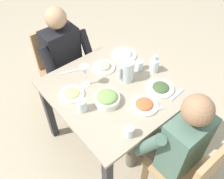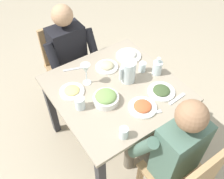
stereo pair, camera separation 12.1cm
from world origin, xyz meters
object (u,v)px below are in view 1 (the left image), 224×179
at_px(diner_near, 68,63).
at_px(water_pitcher, 126,70).
at_px(salad_bowl, 107,98).
at_px(plate_beans, 104,66).
at_px(plate_yoghurt, 124,54).
at_px(water_glass_near_left, 82,105).
at_px(plate_fries, 72,94).
at_px(oil_carafe, 154,66).
at_px(water_glass_far_right, 139,65).
at_px(dining_table, 115,97).
at_px(plate_dolmas, 161,88).
at_px(chair_far, 190,171).
at_px(diner_far, 172,141).
at_px(water_glass_near_right, 129,132).
at_px(wine_glass, 85,72).
at_px(plate_rice_curry, 144,105).
at_px(chair_near, 59,64).

relative_size(diner_near, water_pitcher, 6.26).
height_order(salad_bowl, plate_beans, salad_bowl).
bearing_deg(plate_yoghurt, water_glass_near_left, 22.92).
relative_size(plate_fries, oil_carafe, 1.20).
distance_m(salad_bowl, water_glass_far_right, 0.46).
relative_size(dining_table, plate_dolmas, 4.52).
distance_m(chair_far, plate_dolmas, 0.66).
relative_size(dining_table, diner_far, 0.82).
distance_m(chair_far, water_glass_near_left, 0.91).
relative_size(plate_fries, water_glass_far_right, 2.27).
distance_m(chair_far, water_glass_near_right, 0.55).
distance_m(dining_table, salad_bowl, 0.23).
bearing_deg(plate_yoghurt, diner_far, 70.68).
height_order(diner_near, wine_glass, diner_near).
height_order(plate_rice_curry, plate_fries, plate_rice_curry).
bearing_deg(dining_table, plate_fries, -26.13).
bearing_deg(dining_table, water_glass_far_right, -173.50).
bearing_deg(plate_rice_curry, oil_carafe, -146.15).
xyz_separation_m(plate_rice_curry, plate_beans, (-0.03, -0.53, 0.00)).
relative_size(plate_yoghurt, plate_beans, 1.15).
distance_m(plate_yoghurt, plate_beans, 0.25).
bearing_deg(dining_table, water_glass_near_right, 61.43).
xyz_separation_m(water_pitcher, plate_beans, (0.06, -0.23, -0.08)).
bearing_deg(water_glass_near_left, plate_fries, -97.35).
xyz_separation_m(diner_far, salad_bowl, (0.17, -0.52, 0.14)).
height_order(dining_table, water_glass_near_right, water_glass_near_right).
relative_size(water_pitcher, oil_carafe, 1.16).
relative_size(water_glass_far_right, oil_carafe, 0.53).
bearing_deg(wine_glass, chair_far, 100.93).
bearing_deg(plate_dolmas, plate_rice_curry, 10.42).
bearing_deg(water_glass_near_left, diner_far, 122.34).
height_order(dining_table, wine_glass, wine_glass).
distance_m(plate_dolmas, water_glass_near_left, 0.65).
bearing_deg(diner_far, plate_dolmas, -124.62).
height_order(water_glass_near_right, water_glass_far_right, water_glass_far_right).
bearing_deg(chair_near, water_pitcher, 104.88).
bearing_deg(diner_near, wine_glass, 78.47).
bearing_deg(salad_bowl, wine_glass, -86.69).
bearing_deg(oil_carafe, salad_bowl, 2.36).
xyz_separation_m(plate_yoghurt, water_glass_near_left, (0.66, 0.28, 0.03)).
xyz_separation_m(plate_rice_curry, water_glass_near_right, (0.26, 0.12, 0.03)).
bearing_deg(salad_bowl, diner_far, 108.66).
distance_m(plate_beans, water_glass_near_right, 0.72).
relative_size(diner_far, plate_yoghurt, 5.19).
bearing_deg(dining_table, chair_near, -84.52).
height_order(plate_yoghurt, water_glass_near_right, water_glass_near_right).
relative_size(chair_near, water_glass_far_right, 10.24).
xyz_separation_m(diner_near, plate_dolmas, (-0.34, 0.84, 0.11)).
xyz_separation_m(water_pitcher, plate_fries, (0.45, -0.14, -0.08)).
bearing_deg(plate_fries, plate_rice_curry, 128.71).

